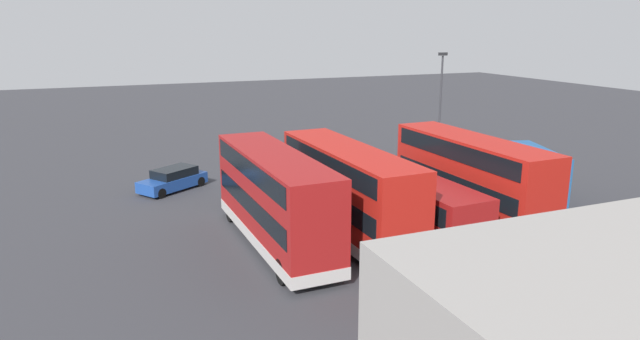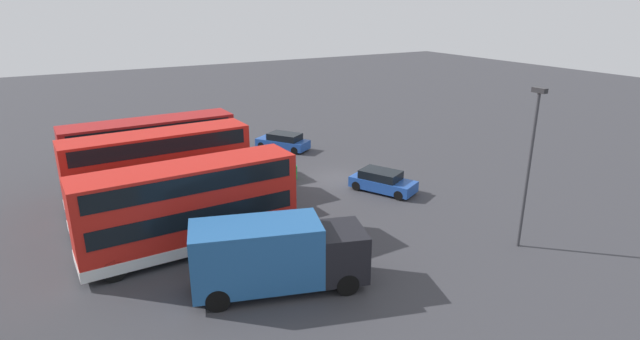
{
  "view_description": "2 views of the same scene",
  "coord_description": "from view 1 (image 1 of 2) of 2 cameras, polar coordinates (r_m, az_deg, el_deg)",
  "views": [
    {
      "loc": [
        13.06,
        35.8,
        10.32
      ],
      "look_at": [
        0.34,
        4.88,
        1.69
      ],
      "focal_mm": 31.46,
      "sensor_mm": 36.0,
      "label": 1
    },
    {
      "loc": [
        -28.66,
        17.72,
        12.1
      ],
      "look_at": [
        -2.41,
        2.66,
        1.82
      ],
      "focal_mm": 28.07,
      "sensor_mm": 36.0,
      "label": 2
    }
  ],
  "objects": [
    {
      "name": "car_small_green",
      "position": [
        41.91,
        1.78,
        1.2
      ],
      "size": [
        4.66,
        3.51,
        1.43
      ],
      "color": "#1E479E",
      "rests_on": "ground"
    },
    {
      "name": "bus_single_deck_second",
      "position": [
        29.35,
        8.71,
        -2.94
      ],
      "size": [
        3.1,
        10.92,
        2.95
      ],
      "color": "#A51919",
      "rests_on": "ground"
    },
    {
      "name": "bus_double_decker_near_end",
      "position": [
        31.25,
        15.04,
        -0.62
      ],
      "size": [
        2.9,
        10.9,
        4.55
      ],
      "color": "red",
      "rests_on": "ground"
    },
    {
      "name": "car_hatchback_silver",
      "position": [
        37.37,
        -14.71,
        -0.93
      ],
      "size": [
        4.73,
        3.95,
        1.43
      ],
      "color": "#1E479E",
      "rests_on": "ground"
    },
    {
      "name": "bus_double_decker_third",
      "position": [
        27.76,
        2.85,
        -2.01
      ],
      "size": [
        2.9,
        11.15,
        4.55
      ],
      "color": "red",
      "rests_on": "ground"
    },
    {
      "name": "box_truck_blue",
      "position": [
        36.47,
        19.79,
        -0.06
      ],
      "size": [
        4.61,
        7.9,
        3.2
      ],
      "color": "#235999",
      "rests_on": "ground"
    },
    {
      "name": "ground_plane",
      "position": [
        39.48,
        -2.24,
        -0.69
      ],
      "size": [
        140.0,
        140.0,
        0.0
      ],
      "primitive_type": "plane",
      "color": "#38383D"
    },
    {
      "name": "bus_double_decker_fourth",
      "position": [
        26.73,
        -4.64,
        -2.7
      ],
      "size": [
        2.8,
        11.26,
        4.55
      ],
      "color": "#A51919",
      "rests_on": "ground"
    },
    {
      "name": "lamp_post_tall",
      "position": [
        47.23,
        12.18,
        7.44
      ],
      "size": [
        0.7,
        0.3,
        8.23
      ],
      "color": "#38383D",
      "rests_on": "ground"
    },
    {
      "name": "waste_bin_yellow",
      "position": [
        36.48,
        -3.11,
        -1.2
      ],
      "size": [
        0.6,
        0.6,
        0.95
      ],
      "primitive_type": "cylinder",
      "color": "#197F33",
      "rests_on": "ground"
    }
  ]
}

